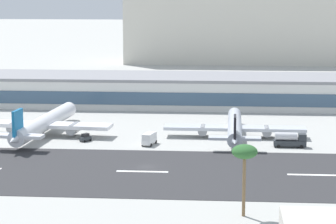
{
  "coord_description": "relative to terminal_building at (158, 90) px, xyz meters",
  "views": [
    {
      "loc": [
        17.9,
        -165.65,
        42.71
      ],
      "look_at": [
        1.61,
        44.18,
        5.37
      ],
      "focal_mm": 77.79,
      "sensor_mm": 36.0,
      "label": 1
    }
  ],
  "objects": [
    {
      "name": "service_box_truck_0",
      "position": [
        3.56,
        -64.97,
        -3.53
      ],
      "size": [
        3.79,
        6.39,
        3.25
      ],
      "rotation": [
        0.0,
        0.0,
        1.34
      ],
      "color": "white",
      "rests_on": "ground_plane"
    },
    {
      "name": "runway_centreline_dash_5",
      "position": [
        43.89,
        -93.38,
        -5.23
      ],
      "size": [
        12.0,
        1.2,
        0.01
      ],
      "primitive_type": "cube",
      "color": "white",
      "rests_on": "runway_strip"
    },
    {
      "name": "ground_plane",
      "position": [
        5.39,
        -88.76,
        -5.32
      ],
      "size": [
        1400.0,
        1400.0,
        0.0
      ],
      "primitive_type": "plane",
      "color": "#A8A8A3"
    },
    {
      "name": "palm_tree_0",
      "position": [
        27.25,
        -123.88,
        6.55
      ],
      "size": [
        4.79,
        4.79,
        13.62
      ],
      "color": "brown",
      "rests_on": "ground_plane"
    },
    {
      "name": "distant_hotel_block",
      "position": [
        28.54,
        143.97,
        18.66
      ],
      "size": [
        117.36,
        34.53,
        47.96
      ],
      "primitive_type": "cube",
      "color": "beige",
      "rests_on": "ground_plane"
    },
    {
      "name": "runway_strip",
      "position": [
        5.39,
        -93.38,
        -5.28
      ],
      "size": [
        800.0,
        42.77,
        0.08
      ],
      "primitive_type": "cube",
      "color": "#2D2D30",
      "rests_on": "ground_plane"
    },
    {
      "name": "service_baggage_tug_1",
      "position": [
        -14.34,
        -62.07,
        -4.27
      ],
      "size": [
        3.16,
        3.54,
        2.2
      ],
      "rotation": [
        0.0,
        0.0,
        4.11
      ],
      "color": "#2D3338",
      "rests_on": "ground_plane"
    },
    {
      "name": "service_fuel_truck_2",
      "position": [
        40.9,
        -64.95,
        -3.29
      ],
      "size": [
        8.53,
        2.96,
        3.95
      ],
      "rotation": [
        0.0,
        0.0,
        6.27
      ],
      "color": "#2D3338",
      "rests_on": "ground_plane"
    },
    {
      "name": "terminal_building",
      "position": [
        0.0,
        0.0,
        0.0
      ],
      "size": [
        146.02,
        27.79,
        10.62
      ],
      "color": "silver",
      "rests_on": "ground_plane"
    },
    {
      "name": "airliner_blue_tail_gate_0",
      "position": [
        -27.61,
        -56.09,
        -1.86
      ],
      "size": [
        39.26,
        51.78,
        10.81
      ],
      "rotation": [
        0.0,
        0.0,
        1.48
      ],
      "color": "silver",
      "rests_on": "ground_plane"
    },
    {
      "name": "airliner_black_tail_gate_1",
      "position": [
        26.45,
        -54.59,
        -2.34
      ],
      "size": [
        39.67,
        44.74,
        9.34
      ],
      "rotation": [
        0.0,
        0.0,
        1.56
      ],
      "color": "silver",
      "rests_on": "ground_plane"
    },
    {
      "name": "runway_centreline_dash_4",
      "position": [
        4.85,
        -93.38,
        -5.23
      ],
      "size": [
        12.0,
        1.2,
        0.01
      ],
      "primitive_type": "cube",
      "color": "white",
      "rests_on": "runway_strip"
    }
  ]
}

